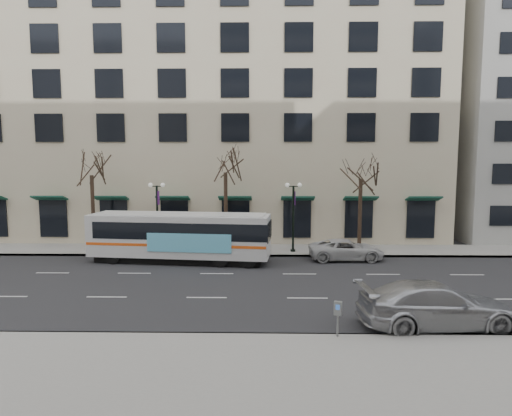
{
  "coord_description": "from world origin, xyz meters",
  "views": [
    {
      "loc": [
        2.82,
        -22.88,
        6.67
      ],
      "look_at": [
        2.38,
        2.26,
        4.0
      ],
      "focal_mm": 30.0,
      "sensor_mm": 36.0,
      "label": 1
    }
  ],
  "objects_px": {
    "tree_far_mid": "(225,159)",
    "pay_station": "(338,311)",
    "lamp_post_right": "(293,214)",
    "lamp_post_left": "(157,214)",
    "city_bus": "(181,236)",
    "silver_car": "(436,305)",
    "tree_far_left": "(91,162)",
    "white_pickup": "(346,250)",
    "tree_far_right": "(361,166)"
  },
  "relations": [
    {
      "from": "tree_far_mid",
      "to": "pay_station",
      "type": "xyz_separation_m",
      "value": [
        5.62,
        -16.1,
        -5.78
      ]
    },
    {
      "from": "tree_far_right",
      "to": "city_bus",
      "type": "distance_m",
      "value": 13.97
    },
    {
      "from": "tree_far_right",
      "to": "silver_car",
      "type": "height_order",
      "value": "tree_far_right"
    },
    {
      "from": "city_bus",
      "to": "white_pickup",
      "type": "height_order",
      "value": "city_bus"
    },
    {
      "from": "tree_far_mid",
      "to": "lamp_post_left",
      "type": "height_order",
      "value": "tree_far_mid"
    },
    {
      "from": "pay_station",
      "to": "tree_far_mid",
      "type": "bearing_deg",
      "value": 127.22
    },
    {
      "from": "silver_car",
      "to": "white_pickup",
      "type": "bearing_deg",
      "value": 1.99
    },
    {
      "from": "silver_car",
      "to": "tree_far_mid",
      "type": "bearing_deg",
      "value": 29.6
    },
    {
      "from": "lamp_post_left",
      "to": "pay_station",
      "type": "height_order",
      "value": "lamp_post_left"
    },
    {
      "from": "lamp_post_right",
      "to": "city_bus",
      "type": "bearing_deg",
      "value": -159.93
    },
    {
      "from": "lamp_post_left",
      "to": "city_bus",
      "type": "height_order",
      "value": "lamp_post_left"
    },
    {
      "from": "tree_far_mid",
      "to": "silver_car",
      "type": "xyz_separation_m",
      "value": [
        9.84,
        -14.7,
        -5.99
      ]
    },
    {
      "from": "tree_far_left",
      "to": "tree_far_right",
      "type": "relative_size",
      "value": 1.03
    },
    {
      "from": "lamp_post_left",
      "to": "tree_far_right",
      "type": "bearing_deg",
      "value": 2.29
    },
    {
      "from": "lamp_post_left",
      "to": "lamp_post_right",
      "type": "relative_size",
      "value": 1.0
    },
    {
      "from": "lamp_post_left",
      "to": "white_pickup",
      "type": "xyz_separation_m",
      "value": [
        13.53,
        -2.03,
        -2.23
      ]
    },
    {
      "from": "tree_far_left",
      "to": "tree_far_mid",
      "type": "relative_size",
      "value": 0.98
    },
    {
      "from": "lamp_post_left",
      "to": "city_bus",
      "type": "bearing_deg",
      "value": -51.37
    },
    {
      "from": "pay_station",
      "to": "lamp_post_right",
      "type": "bearing_deg",
      "value": 110.24
    },
    {
      "from": "silver_car",
      "to": "white_pickup",
      "type": "height_order",
      "value": "silver_car"
    },
    {
      "from": "lamp_post_right",
      "to": "city_bus",
      "type": "xyz_separation_m",
      "value": [
        -7.74,
        -2.83,
        -1.15
      ]
    },
    {
      "from": "tree_far_left",
      "to": "city_bus",
      "type": "xyz_separation_m",
      "value": [
        7.27,
        -3.43,
        -4.9
      ]
    },
    {
      "from": "tree_far_right",
      "to": "lamp_post_right",
      "type": "relative_size",
      "value": 1.55
    },
    {
      "from": "tree_far_right",
      "to": "pay_station",
      "type": "bearing_deg",
      "value": -105.21
    },
    {
      "from": "lamp_post_left",
      "to": "silver_car",
      "type": "relative_size",
      "value": 0.83
    },
    {
      "from": "lamp_post_left",
      "to": "silver_car",
      "type": "bearing_deg",
      "value": -43.55
    },
    {
      "from": "tree_far_left",
      "to": "white_pickup",
      "type": "bearing_deg",
      "value": -8.09
    },
    {
      "from": "tree_far_left",
      "to": "pay_station",
      "type": "relative_size",
      "value": 6.19
    },
    {
      "from": "tree_far_mid",
      "to": "lamp_post_right",
      "type": "xyz_separation_m",
      "value": [
        5.01,
        -0.6,
        -3.96
      ]
    },
    {
      "from": "tree_far_left",
      "to": "lamp_post_right",
      "type": "xyz_separation_m",
      "value": [
        15.01,
        -0.6,
        -3.75
      ]
    },
    {
      "from": "tree_far_mid",
      "to": "lamp_post_left",
      "type": "distance_m",
      "value": 6.4
    },
    {
      "from": "lamp_post_right",
      "to": "silver_car",
      "type": "distance_m",
      "value": 15.05
    },
    {
      "from": "lamp_post_right",
      "to": "white_pickup",
      "type": "bearing_deg",
      "value": -29.97
    },
    {
      "from": "tree_far_left",
      "to": "silver_car",
      "type": "bearing_deg",
      "value": -36.53
    },
    {
      "from": "tree_far_left",
      "to": "tree_far_right",
      "type": "distance_m",
      "value": 20.0
    },
    {
      "from": "lamp_post_left",
      "to": "lamp_post_right",
      "type": "xyz_separation_m",
      "value": [
        10.0,
        0.0,
        0.0
      ]
    },
    {
      "from": "tree_far_mid",
      "to": "pay_station",
      "type": "relative_size",
      "value": 6.35
    },
    {
      "from": "lamp_post_right",
      "to": "city_bus",
      "type": "relative_size",
      "value": 0.42
    },
    {
      "from": "city_bus",
      "to": "white_pickup",
      "type": "relative_size",
      "value": 2.41
    },
    {
      "from": "tree_far_left",
      "to": "lamp_post_right",
      "type": "height_order",
      "value": "tree_far_left"
    },
    {
      "from": "tree_far_mid",
      "to": "lamp_post_left",
      "type": "bearing_deg",
      "value": -173.15
    },
    {
      "from": "lamp_post_right",
      "to": "silver_car",
      "type": "xyz_separation_m",
      "value": [
        4.84,
        -14.1,
        -2.03
      ]
    },
    {
      "from": "tree_far_left",
      "to": "tree_far_right",
      "type": "bearing_deg",
      "value": 0.0
    },
    {
      "from": "tree_far_left",
      "to": "city_bus",
      "type": "relative_size",
      "value": 0.68
    },
    {
      "from": "tree_far_left",
      "to": "white_pickup",
      "type": "xyz_separation_m",
      "value": [
        18.54,
        -2.63,
        -5.99
      ]
    },
    {
      "from": "tree_far_left",
      "to": "lamp_post_left",
      "type": "bearing_deg",
      "value": -6.83
    },
    {
      "from": "tree_far_left",
      "to": "pay_station",
      "type": "distance_m",
      "value": 23.12
    },
    {
      "from": "tree_far_mid",
      "to": "pay_station",
      "type": "height_order",
      "value": "tree_far_mid"
    },
    {
      "from": "city_bus",
      "to": "pay_station",
      "type": "relative_size",
      "value": 9.17
    },
    {
      "from": "tree_far_left",
      "to": "tree_far_right",
      "type": "height_order",
      "value": "tree_far_left"
    }
  ]
}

